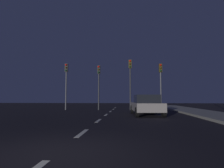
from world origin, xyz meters
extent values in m
plane|color=black|center=(0.00, 7.00, 0.00)|extent=(80.00, 80.00, 0.00)
cube|color=silver|center=(0.00, 2.60, 0.00)|extent=(0.16, 1.60, 0.01)
cube|color=silver|center=(0.00, 6.40, 0.00)|extent=(0.16, 1.60, 0.01)
cube|color=silver|center=(0.00, 10.20, 0.00)|extent=(0.16, 1.60, 0.01)
cube|color=silver|center=(0.00, 14.00, 0.00)|extent=(0.16, 1.60, 0.01)
cube|color=silver|center=(0.00, 17.80, 0.00)|extent=(0.16, 1.60, 0.01)
cube|color=silver|center=(0.00, 21.60, 0.00)|extent=(0.16, 1.60, 0.01)
cylinder|color=#4C4C51|center=(-4.98, 16.13, 2.48)|extent=(0.14, 0.14, 4.96)
cube|color=black|center=(-4.98, 16.13, 4.51)|extent=(0.32, 0.24, 0.90)
sphere|color=red|center=(-4.98, 15.97, 4.81)|extent=(0.20, 0.20, 0.20)
sphere|color=#3F2D0C|center=(-4.98, 15.97, 4.51)|extent=(0.20, 0.20, 0.20)
sphere|color=#0C3319|center=(-4.98, 15.97, 4.21)|extent=(0.20, 0.20, 0.20)
cylinder|color=#2D2D30|center=(-1.44, 16.13, 2.36)|extent=(0.14, 0.14, 4.72)
cube|color=black|center=(-1.44, 16.13, 4.27)|extent=(0.32, 0.24, 0.90)
sphere|color=red|center=(-1.44, 15.97, 4.57)|extent=(0.20, 0.20, 0.20)
sphere|color=#3F2D0C|center=(-1.44, 15.97, 4.27)|extent=(0.20, 0.20, 0.20)
sphere|color=#0C3319|center=(-1.44, 15.97, 3.97)|extent=(0.20, 0.20, 0.20)
cylinder|color=#2D2D30|center=(1.89, 16.13, 2.64)|extent=(0.14, 0.14, 5.28)
cube|color=#382D0C|center=(1.89, 16.13, 4.83)|extent=(0.32, 0.24, 0.90)
sphere|color=red|center=(1.89, 15.97, 5.13)|extent=(0.20, 0.20, 0.20)
sphere|color=#3F2D0C|center=(1.89, 15.97, 4.83)|extent=(0.20, 0.20, 0.20)
sphere|color=#0C3319|center=(1.89, 15.97, 4.53)|extent=(0.20, 0.20, 0.20)
cylinder|color=#4C4C51|center=(5.03, 16.13, 2.41)|extent=(0.14, 0.14, 4.81)
cube|color=#382D0C|center=(5.03, 16.13, 4.36)|extent=(0.32, 0.24, 0.90)
sphere|color=red|center=(5.03, 15.97, 4.66)|extent=(0.20, 0.20, 0.20)
sphere|color=#3F2D0C|center=(5.03, 15.97, 4.36)|extent=(0.20, 0.20, 0.20)
sphere|color=#0C3319|center=(5.03, 15.97, 4.06)|extent=(0.20, 0.20, 0.20)
cube|color=gray|center=(2.94, 10.26, 0.61)|extent=(2.17, 4.53, 0.58)
cube|color=black|center=(2.96, 10.04, 1.18)|extent=(1.77, 2.09, 0.57)
cylinder|color=black|center=(1.96, 11.85, 0.32)|extent=(0.26, 0.65, 0.64)
cylinder|color=black|center=(3.70, 11.97, 0.32)|extent=(0.26, 0.65, 0.64)
cylinder|color=black|center=(2.19, 8.55, 0.32)|extent=(0.26, 0.65, 0.64)
cylinder|color=black|center=(3.93, 8.67, 0.32)|extent=(0.26, 0.65, 0.64)
camera|label=1|loc=(1.58, -4.15, 1.20)|focal=31.06mm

